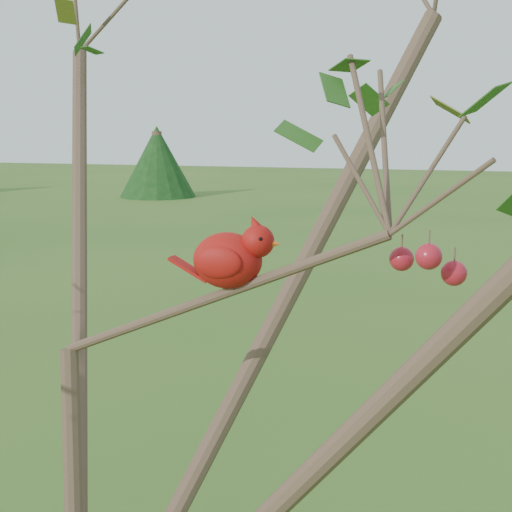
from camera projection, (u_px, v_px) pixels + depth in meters
The scene contains 2 objects.
crabapple_tree at pixel (66, 274), 1.30m from camera, with size 2.35×2.05×2.95m.
cardinal at pixel (231, 258), 1.31m from camera, with size 0.20×0.10×0.14m.
Camera 1 is at (0.71, -1.15, 2.37)m, focal length 55.00 mm.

